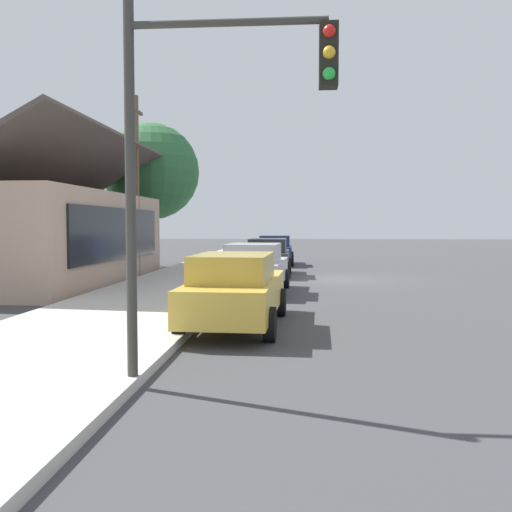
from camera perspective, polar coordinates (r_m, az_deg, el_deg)
ground_plane at (r=22.88m, az=7.91°, el=-2.33°), size 120.00×120.00×0.00m
sidewalk_curb at (r=23.23m, az=-6.02°, el=-2.04°), size 60.00×4.20×0.16m
car_mustard at (r=12.14m, az=-2.03°, el=-3.36°), size 4.95×2.05×1.59m
car_silver at (r=18.12m, az=-0.12°, el=-1.18°), size 4.45×2.14×1.59m
car_charcoal at (r=24.27m, az=1.22°, el=-0.06°), size 4.41×1.98×1.59m
car_navy at (r=30.54m, az=1.93°, el=0.62°), size 4.50×2.04×1.59m
storefront_building at (r=23.27m, az=-22.67°, el=2.08°), size 12.54×8.11×5.57m
shade_tree at (r=29.97m, az=-10.46°, el=8.29°), size 4.92×4.92×7.35m
traffic_light_main at (r=7.61m, az=-4.73°, el=12.90°), size 0.37×2.79×5.20m
utility_pole_wooden at (r=24.34m, az=-11.91°, el=7.22°), size 1.80×0.24×7.50m
fire_hydrant_red at (r=22.28m, az=-2.82°, el=-1.17°), size 0.22×0.22×0.71m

